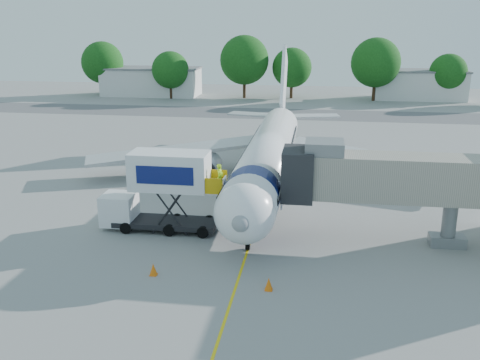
# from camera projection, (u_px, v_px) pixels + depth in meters

# --- Properties ---
(ground) EXTENTS (160.00, 160.00, 0.00)m
(ground) POSITION_uv_depth(u_px,v_px,m) (264.00, 201.00, 42.57)
(ground) COLOR gray
(ground) RESTS_ON ground
(guidance_line) EXTENTS (0.15, 70.00, 0.01)m
(guidance_line) POSITION_uv_depth(u_px,v_px,m) (264.00, 201.00, 42.56)
(guidance_line) COLOR yellow
(guidance_line) RESTS_ON ground
(taxiway_strip) EXTENTS (120.00, 10.00, 0.01)m
(taxiway_strip) POSITION_uv_depth(u_px,v_px,m) (292.00, 114.00, 82.38)
(taxiway_strip) COLOR #59595B
(taxiway_strip) RESTS_ON ground
(aircraft) EXTENTS (34.17, 37.73, 11.35)m
(aircraft) POSITION_uv_depth(u_px,v_px,m) (269.00, 153.00, 45.63)
(aircraft) COLOR white
(aircraft) RESTS_ON ground
(jet_bridge) EXTENTS (13.90, 3.20, 6.60)m
(jet_bridge) POSITION_uv_depth(u_px,v_px,m) (379.00, 178.00, 33.57)
(jet_bridge) COLOR #A89F8F
(jet_bridge) RESTS_ON ground
(catering_hiloader) EXTENTS (8.50, 2.44, 5.50)m
(catering_hiloader) POSITION_uv_depth(u_px,v_px,m) (161.00, 191.00, 36.02)
(catering_hiloader) COLOR black
(catering_hiloader) RESTS_ON ground
(ground_tug) EXTENTS (4.35, 3.27, 1.56)m
(ground_tug) POSITION_uv_depth(u_px,v_px,m) (227.00, 319.00, 24.24)
(ground_tug) COLOR white
(ground_tug) RESTS_ON ground
(safety_cone_a) EXTENTS (0.45, 0.45, 0.71)m
(safety_cone_a) POSITION_uv_depth(u_px,v_px,m) (269.00, 284.00, 28.45)
(safety_cone_a) COLOR orange
(safety_cone_a) RESTS_ON ground
(safety_cone_b) EXTENTS (0.45, 0.45, 0.72)m
(safety_cone_b) POSITION_uv_depth(u_px,v_px,m) (153.00, 269.00, 30.13)
(safety_cone_b) COLOR orange
(safety_cone_b) RESTS_ON ground
(outbuilding_left) EXTENTS (18.40, 8.40, 5.30)m
(outbuilding_left) POSITION_uv_depth(u_px,v_px,m) (151.00, 81.00, 102.61)
(outbuilding_left) COLOR silver
(outbuilding_left) RESTS_ON ground
(outbuilding_right) EXTENTS (16.40, 7.40, 5.30)m
(outbuilding_right) POSITION_uv_depth(u_px,v_px,m) (419.00, 85.00, 97.49)
(outbuilding_right) COLOR silver
(outbuilding_right) RESTS_ON ground
(tree_a) EXTENTS (7.95, 7.95, 10.13)m
(tree_a) POSITION_uv_depth(u_px,v_px,m) (102.00, 63.00, 102.25)
(tree_a) COLOR #382314
(tree_a) RESTS_ON ground
(tree_b) EXTENTS (6.74, 6.74, 8.59)m
(tree_b) POSITION_uv_depth(u_px,v_px,m) (170.00, 70.00, 97.53)
(tree_b) COLOR #382314
(tree_b) RESTS_ON ground
(tree_c) EXTENTS (8.95, 8.95, 11.41)m
(tree_c) POSITION_uv_depth(u_px,v_px,m) (244.00, 60.00, 97.83)
(tree_c) COLOR #382314
(tree_c) RESTS_ON ground
(tree_d) EXTENTS (7.22, 7.22, 9.20)m
(tree_d) POSITION_uv_depth(u_px,v_px,m) (292.00, 68.00, 97.84)
(tree_d) COLOR #382314
(tree_d) RESTS_ON ground
(tree_e) EXTENTS (8.70, 8.70, 11.09)m
(tree_e) POSITION_uv_depth(u_px,v_px,m) (376.00, 63.00, 94.35)
(tree_e) COLOR #382314
(tree_e) RESTS_ON ground
(tree_f) EXTENTS (6.53, 6.53, 8.33)m
(tree_f) POSITION_uv_depth(u_px,v_px,m) (448.00, 72.00, 94.60)
(tree_f) COLOR #382314
(tree_f) RESTS_ON ground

